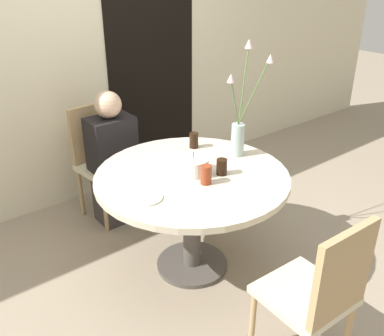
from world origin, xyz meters
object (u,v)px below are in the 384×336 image
Objects in this scene: flower_vase at (240,124)px; person_boy at (113,163)px; chair_right_flank at (319,291)px; drink_glass_0 at (222,167)px; chair_near_front at (101,155)px; side_plate at (146,198)px; birthday_cake at (194,166)px; drink_glass_1 at (206,175)px; drink_glass_2 at (194,140)px.

person_boy is at bearing 122.85° from flower_vase.
chair_right_flank is 0.96m from drink_glass_0.
chair_near_front is 1.15m from side_plate.
chair_right_flank reaches higher than birthday_cake.
chair_right_flank is 0.85× the size of person_boy.
drink_glass_1 is (-0.02, -0.15, 0.01)m from birthday_cake.
birthday_cake is at bearing -89.44° from chair_near_front.
drink_glass_1 is 0.11× the size of person_boy.
flower_vase reaches higher than person_boy.
flower_vase is (0.42, 0.03, 0.17)m from birthday_cake.
flower_vase is 6.80× the size of drink_glass_2.
side_plate is 0.18× the size of person_boy.
chair_right_flank is 1.22× the size of flower_vase.
side_plate is 0.39m from drink_glass_1.
drink_glass_1 is at bearing -84.89° from person_boy.
chair_right_flank is 7.81× the size of drink_glass_1.
chair_right_flank is 1.88m from person_boy.
drink_glass_1 reaches higher than drink_glass_0.
chair_right_flank is at bearing -102.86° from drink_glass_2.
flower_vase is 0.70× the size of person_boy.
chair_near_front is at bearing 95.35° from drink_glass_1.
birthday_cake is 1.92× the size of drink_glass_0.
chair_right_flank is at bearing -88.02° from person_boy.
flower_vase is at bearing -57.15° from person_boy.
flower_vase is 3.99× the size of side_plate.
side_plate is at bearing 175.97° from drink_glass_0.
birthday_cake is at bearing -128.64° from drink_glass_2.
person_boy is (-0.53, 0.83, -0.44)m from flower_vase.
flower_vase reaches higher than chair_right_flank.
chair_near_front and chair_right_flank have the same top height.
person_boy is (-0.07, 1.88, -0.01)m from chair_right_flank.
chair_right_flank is at bearing -91.65° from drink_glass_1.
birthday_cake reaches higher than drink_glass_1.
drink_glass_2 is at bearing 73.88° from drink_glass_0.
drink_glass_2 reaches higher than drink_glass_0.
chair_right_flank reaches higher than drink_glass_2.
chair_near_front is 1.21m from flower_vase.
chair_near_front is at bearing 97.48° from birthday_cake.
birthday_cake is at bearing -90.59° from chair_right_flank.
chair_near_front is 9.02× the size of drink_glass_0.
drink_glass_0 is 0.87× the size of drink_glass_1.
person_boy is (-0.09, 1.01, -0.27)m from drink_glass_1.
side_plate is (-0.82, -0.11, -0.22)m from flower_vase.
chair_right_flank is 4.86× the size of side_plate.
flower_vase reaches higher than side_plate.
person_boy reaches higher than chair_right_flank.
flower_vase is 0.37m from drink_glass_2.
chair_right_flank is at bearing -69.42° from side_plate.
chair_right_flank reaches higher than side_plate.
birthday_cake is 0.26× the size of flower_vase.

